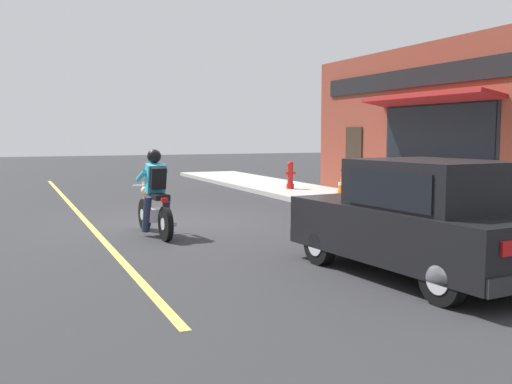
{
  "coord_description": "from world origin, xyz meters",
  "views": [
    {
      "loc": [
        -3.34,
        -12.37,
        1.91
      ],
      "look_at": [
        0.43,
        -3.32,
        0.95
      ],
      "focal_mm": 42.0,
      "sensor_mm": 36.0,
      "label": 1
    }
  ],
  "objects": [
    {
      "name": "sidewalk_curb",
      "position": [
        5.22,
        3.0,
        0.07
      ],
      "size": [
        2.6,
        22.0,
        0.14
      ],
      "primitive_type": "cube",
      "color": "#ADAAA3",
      "rests_on": "ground"
    },
    {
      "name": "lane_stripe",
      "position": [
        -1.8,
        3.0,
        0.0
      ],
      "size": [
        0.12,
        19.8,
        0.01
      ],
      "primitive_type": "cube",
      "color": "#D1C64C",
      "rests_on": "ground"
    },
    {
      "name": "traffic_cone",
      "position": [
        5.43,
        2.33,
        0.43
      ],
      "size": [
        0.36,
        0.36,
        0.6
      ],
      "color": "black",
      "rests_on": "sidewalk_curb"
    },
    {
      "name": "motorcycle_with_rider",
      "position": [
        -0.81,
        -1.38,
        0.68
      ],
      "size": [
        0.57,
        2.02,
        1.62
      ],
      "color": "black",
      "rests_on": "ground"
    },
    {
      "name": "trash_bin",
      "position": [
        4.52,
        -3.42,
        0.64
      ],
      "size": [
        0.56,
        0.56,
        0.98
      ],
      "color": "#514C47",
      "rests_on": "sidewalk_curb"
    },
    {
      "name": "fire_hydrant",
      "position": [
        5.03,
        4.85,
        0.57
      ],
      "size": [
        0.36,
        0.24,
        0.88
      ],
      "color": "red",
      "rests_on": "sidewalk_curb"
    },
    {
      "name": "car_hatchback",
      "position": [
        1.68,
        -5.96,
        0.77
      ],
      "size": [
        2.01,
        3.92,
        1.57
      ],
      "color": "black",
      "rests_on": "ground"
    },
    {
      "name": "ground_plane",
      "position": [
        0.0,
        0.0,
        0.0
      ],
      "size": [
        80.0,
        80.0,
        0.0
      ],
      "primitive_type": "plane",
      "color": "#2B2B2D"
    },
    {
      "name": "storefront_building",
      "position": [
        6.75,
        0.79,
        2.11
      ],
      "size": [
        1.25,
        9.45,
        4.2
      ],
      "color": "brown",
      "rests_on": "ground"
    }
  ]
}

